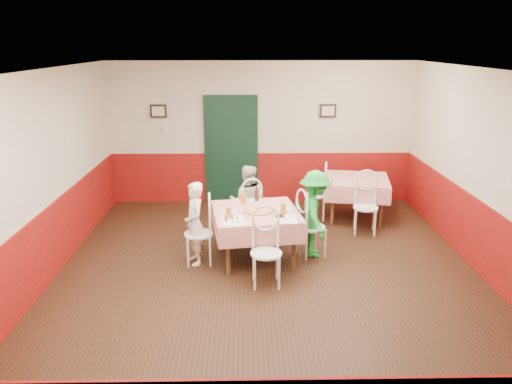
{
  "coord_description": "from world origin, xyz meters",
  "views": [
    {
      "loc": [
        -0.29,
        -6.29,
        3.14
      ],
      "look_at": [
        -0.16,
        0.64,
        1.05
      ],
      "focal_mm": 35.0,
      "sensor_mm": 36.0,
      "label": 1
    }
  ],
  "objects_px": {
    "pizza": "(259,211)",
    "diner_far": "(247,202)",
    "second_table": "(356,199)",
    "chair_left": "(199,234)",
    "glass_c": "(244,198)",
    "chair_right": "(311,227)",
    "glass_b": "(283,209)",
    "wallet": "(280,216)",
    "beer_bottle": "(257,195)",
    "diner_left": "(195,224)",
    "chair_second_a": "(316,195)",
    "chair_second_b": "(366,208)",
    "chair_far": "(248,212)",
    "glass_a": "(229,213)",
    "diner_right": "(315,214)",
    "chair_near": "(266,254)",
    "main_table": "(256,235)"
  },
  "relations": [
    {
      "from": "pizza",
      "to": "diner_far",
      "type": "height_order",
      "value": "diner_far"
    },
    {
      "from": "second_table",
      "to": "diner_far",
      "type": "bearing_deg",
      "value": -156.05
    },
    {
      "from": "chair_left",
      "to": "glass_c",
      "type": "height_order",
      "value": "glass_c"
    },
    {
      "from": "chair_right",
      "to": "pizza",
      "type": "relative_size",
      "value": 2.17
    },
    {
      "from": "chair_right",
      "to": "glass_b",
      "type": "distance_m",
      "value": 0.66
    },
    {
      "from": "chair_right",
      "to": "wallet",
      "type": "xyz_separation_m",
      "value": [
        -0.51,
        -0.39,
        0.32
      ]
    },
    {
      "from": "glass_b",
      "to": "beer_bottle",
      "type": "distance_m",
      "value": 0.69
    },
    {
      "from": "beer_bottle",
      "to": "diner_far",
      "type": "xyz_separation_m",
      "value": [
        -0.14,
        0.46,
        -0.26
      ]
    },
    {
      "from": "diner_left",
      "to": "chair_right",
      "type": "bearing_deg",
      "value": 79.25
    },
    {
      "from": "chair_second_a",
      "to": "wallet",
      "type": "distance_m",
      "value": 2.23
    },
    {
      "from": "chair_right",
      "to": "diner_far",
      "type": "relative_size",
      "value": 0.73
    },
    {
      "from": "chair_second_a",
      "to": "pizza",
      "type": "xyz_separation_m",
      "value": [
        -1.09,
        -1.82,
        0.32
      ]
    },
    {
      "from": "glass_c",
      "to": "chair_second_b",
      "type": "bearing_deg",
      "value": 17.65
    },
    {
      "from": "chair_far",
      "to": "glass_c",
      "type": "distance_m",
      "value": 0.61
    },
    {
      "from": "chair_second_b",
      "to": "wallet",
      "type": "bearing_deg",
      "value": -129.72
    },
    {
      "from": "chair_second_a",
      "to": "glass_a",
      "type": "relative_size",
      "value": 5.98
    },
    {
      "from": "second_table",
      "to": "chair_second_a",
      "type": "xyz_separation_m",
      "value": [
        -0.75,
        0.0,
        0.08
      ]
    },
    {
      "from": "glass_a",
      "to": "diner_right",
      "type": "relative_size",
      "value": 0.11
    },
    {
      "from": "chair_second_b",
      "to": "diner_far",
      "type": "xyz_separation_m",
      "value": [
        -2.0,
        -0.14,
        0.16
      ]
    },
    {
      "from": "diner_left",
      "to": "wallet",
      "type": "bearing_deg",
      "value": 64.34
    },
    {
      "from": "glass_a",
      "to": "wallet",
      "type": "height_order",
      "value": "glass_a"
    },
    {
      "from": "wallet",
      "to": "beer_bottle",
      "type": "bearing_deg",
      "value": 105.75
    },
    {
      "from": "chair_far",
      "to": "beer_bottle",
      "type": "distance_m",
      "value": 0.6
    },
    {
      "from": "chair_near",
      "to": "chair_second_a",
      "type": "xyz_separation_m",
      "value": [
        1.01,
        2.62,
        0.0
      ]
    },
    {
      "from": "chair_right",
      "to": "chair_far",
      "type": "bearing_deg",
      "value": 32.72
    },
    {
      "from": "glass_b",
      "to": "chair_second_a",
      "type": "bearing_deg",
      "value": 69.07
    },
    {
      "from": "diner_far",
      "to": "glass_b",
      "type": "bearing_deg",
      "value": 118.17
    },
    {
      "from": "second_table",
      "to": "glass_a",
      "type": "bearing_deg",
      "value": -137.62
    },
    {
      "from": "glass_a",
      "to": "main_table",
      "type": "bearing_deg",
      "value": 36.45
    },
    {
      "from": "pizza",
      "to": "diner_right",
      "type": "bearing_deg",
      "value": 10.74
    },
    {
      "from": "chair_second_a",
      "to": "diner_far",
      "type": "distance_m",
      "value": 1.55
    },
    {
      "from": "chair_far",
      "to": "glass_c",
      "type": "height_order",
      "value": "glass_c"
    },
    {
      "from": "chair_second_b",
      "to": "glass_c",
      "type": "relative_size",
      "value": 5.91
    },
    {
      "from": "pizza",
      "to": "beer_bottle",
      "type": "xyz_separation_m",
      "value": [
        -0.02,
        0.47,
        0.1
      ]
    },
    {
      "from": "wallet",
      "to": "diner_far",
      "type": "xyz_separation_m",
      "value": [
        -0.46,
        1.16,
        -0.16
      ]
    },
    {
      "from": "second_table",
      "to": "glass_c",
      "type": "height_order",
      "value": "glass_c"
    },
    {
      "from": "chair_near",
      "to": "diner_left",
      "type": "height_order",
      "value": "diner_left"
    },
    {
      "from": "main_table",
      "to": "diner_right",
      "type": "distance_m",
      "value": 0.95
    },
    {
      "from": "chair_second_b",
      "to": "glass_b",
      "type": "relative_size",
      "value": 5.77
    },
    {
      "from": "chair_left",
      "to": "chair_second_a",
      "type": "height_order",
      "value": "same"
    },
    {
      "from": "chair_second_a",
      "to": "chair_second_b",
      "type": "xyz_separation_m",
      "value": [
        0.75,
        -0.75,
        0.0
      ]
    },
    {
      "from": "diner_left",
      "to": "diner_far",
      "type": "height_order",
      "value": "diner_left"
    },
    {
      "from": "glass_b",
      "to": "beer_bottle",
      "type": "relative_size",
      "value": 0.7
    },
    {
      "from": "chair_right",
      "to": "chair_second_a",
      "type": "xyz_separation_m",
      "value": [
        0.29,
        1.66,
        0.0
      ]
    },
    {
      "from": "chair_second_a",
      "to": "diner_right",
      "type": "bearing_deg",
      "value": 2.07
    },
    {
      "from": "glass_b",
      "to": "diner_left",
      "type": "height_order",
      "value": "diner_left"
    },
    {
      "from": "pizza",
      "to": "beer_bottle",
      "type": "bearing_deg",
      "value": 92.3
    },
    {
      "from": "chair_right",
      "to": "beer_bottle",
      "type": "bearing_deg",
      "value": 48.89
    },
    {
      "from": "main_table",
      "to": "glass_c",
      "type": "height_order",
      "value": "glass_c"
    },
    {
      "from": "beer_bottle",
      "to": "wallet",
      "type": "relative_size",
      "value": 2.04
    }
  ]
}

